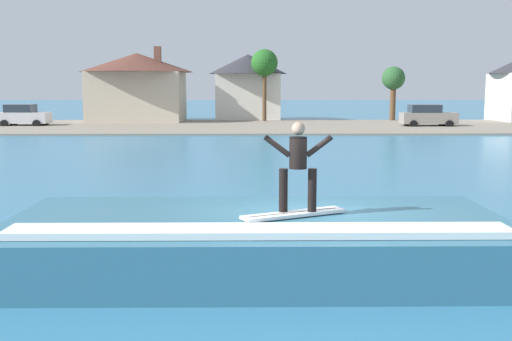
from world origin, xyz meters
The scene contains 11 objects.
ground_plane centered at (0.00, 0.00, 0.00)m, with size 260.00×260.00×0.00m, color teal.
wave_crest centered at (-0.97, -0.16, 0.52)m, with size 9.32×4.31×1.10m.
surfboard centered at (-0.32, -0.58, 1.13)m, with size 1.96×1.21×0.06m.
surfer centered at (-0.25, -0.51, 2.07)m, with size 1.26×0.32×1.64m.
shoreline_bank centered at (0.00, 38.67, 0.07)m, with size 120.00×16.75×0.14m.
car_near_shore centered at (-19.74, 39.29, 0.95)m, with size 4.02×2.23×1.86m.
car_far_shore centered at (13.45, 38.20, 0.95)m, with size 4.43×2.05×1.86m.
house_with_chimney centered at (-11.41, 45.51, 3.62)m, with size 10.34×10.34×6.88m.
house_small_cottage centered at (-1.20, 48.57, 3.74)m, with size 7.63×7.63×6.39m.
tree_tall_bare centered at (0.32, 45.21, 5.33)m, with size 2.45×2.45×6.69m.
tree_short_bushy centered at (12.47, 46.25, 3.87)m, with size 2.16×2.16×5.17m.
Camera 1 is at (-1.14, -11.41, 3.45)m, focal length 42.81 mm.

